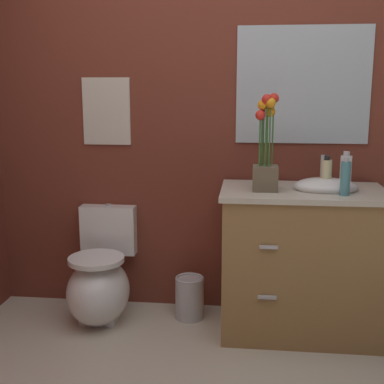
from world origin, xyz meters
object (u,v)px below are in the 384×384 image
Objects in this scene: toilet at (100,282)px; wall_mirror at (303,85)px; vanity_cabinet at (301,260)px; flower_vase at (266,153)px; soap_bottle at (326,175)px; wall_poster at (106,111)px; lotion_bottle at (346,172)px; trash_bin at (190,297)px; hand_wash_bottle at (345,178)px.

wall_mirror reaches higher than toilet.
vanity_cabinet is 0.67m from flower_vase.
flower_vase reaches higher than soap_bottle.
soap_bottle is at bearing -1.55° from toilet.
flower_vase is 1.28× the size of wall_poster.
wall_poster is at bearing 170.50° from lotion_bottle.
flower_vase is 1.99× the size of trash_bin.
hand_wash_bottle is at bearing -15.57° from trash_bin.
trash_bin is (-0.87, 0.24, -0.82)m from hand_wash_bottle.
wall_poster reaches higher than vanity_cabinet.
trash_bin is 0.34× the size of wall_mirror.
lotion_bottle is 0.19m from hand_wash_bottle.
toilet is 0.86× the size of wall_mirror.
lotion_bottle is 1.04× the size of hand_wash_bottle.
soap_bottle is (0.34, 0.04, -0.12)m from flower_vase.
wall_poster is (-1.22, 0.29, 0.84)m from vanity_cabinet.
lotion_bottle reaches higher than trash_bin.
lotion_bottle is 0.59m from wall_mirror.
wall_poster is (-1.42, 0.43, 0.33)m from hand_wash_bottle.
vanity_cabinet is at bearing -89.47° from wall_mirror.
hand_wash_bottle is (1.42, -0.17, 0.72)m from toilet.
vanity_cabinet is at bearing -13.50° from wall_poster.
wall_mirror is at bearing 90.53° from vanity_cabinet.
wall_poster is at bearing 160.98° from flower_vase.
lotion_bottle is (0.23, 0.05, 0.52)m from vanity_cabinet.
hand_wash_bottle is 0.49× the size of wall_poster.
wall_poster is (0.00, 0.27, 1.04)m from toilet.
wall_mirror is (1.22, 0.00, 0.16)m from wall_poster.
toilet is at bearing -179.07° from lotion_bottle.
toilet is 1.64× the size of wall_poster.
soap_bottle is 0.15m from hand_wash_bottle.
flower_vase is 2.61× the size of hand_wash_bottle.
lotion_bottle is (0.12, 0.06, 0.01)m from soap_bottle.
vanity_cabinet is 5.06× the size of hand_wash_bottle.
wall_poster is (-1.46, 0.24, 0.32)m from lotion_bottle.
flower_vase is (-0.22, -0.05, 0.63)m from vanity_cabinet.
hand_wash_bottle reaches higher than toilet.
lotion_bottle is 0.51× the size of wall_poster.
hand_wash_bottle reaches higher than soap_bottle.
hand_wash_bottle is at bearing -58.44° from soap_bottle.
flower_vase reaches higher than vanity_cabinet.
lotion_bottle reaches higher than soap_bottle.
wall_mirror reaches higher than vanity_cabinet.
vanity_cabinet is at bearing 144.49° from hand_wash_bottle.
wall_poster reaches higher than trash_bin.
wall_mirror is at bearing 134.00° from lotion_bottle.
vanity_cabinet is 4.87× the size of lotion_bottle.
lotion_bottle is at bearing -9.50° from wall_poster.
hand_wash_bottle is 0.68m from wall_mirror.
toilet is at bearing 173.29° from hand_wash_bottle.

